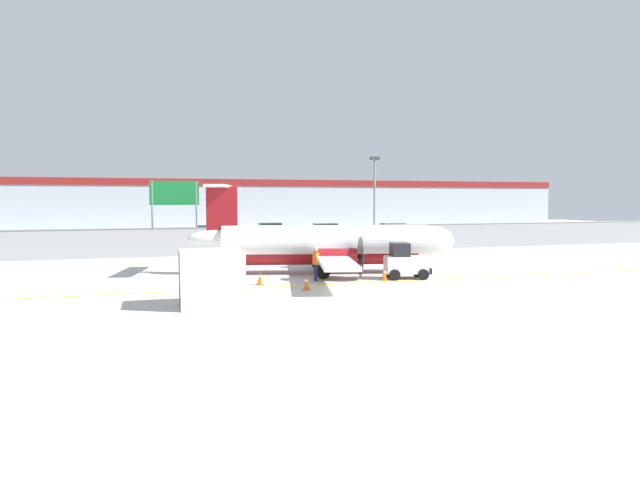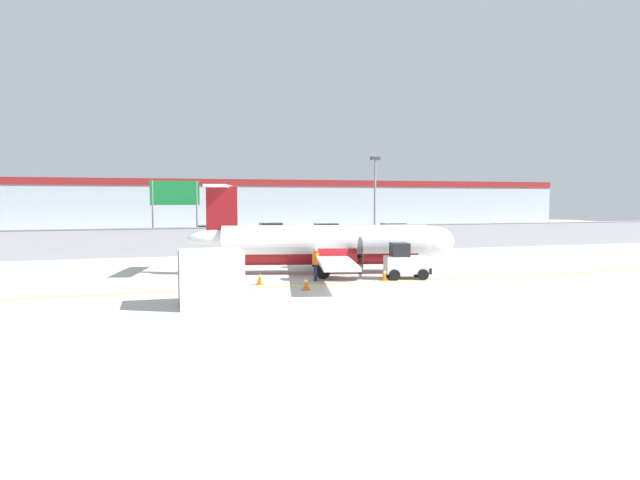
# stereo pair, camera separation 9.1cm
# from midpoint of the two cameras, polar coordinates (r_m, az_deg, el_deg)

# --- Properties ---
(ground_plane) EXTENTS (140.00, 140.00, 0.01)m
(ground_plane) POSITION_cam_midpoint_polar(r_m,az_deg,el_deg) (28.30, 3.28, -4.33)
(ground_plane) COLOR #BCB7AD
(perimeter_fence) EXTENTS (98.00, 0.10, 2.10)m
(perimeter_fence) POSITION_cam_midpoint_polar(r_m,az_deg,el_deg) (43.45, -4.14, 0.11)
(perimeter_fence) COLOR gray
(perimeter_fence) RESTS_ON ground
(parking_lot_strip) EXTENTS (98.00, 17.00, 0.12)m
(parking_lot_strip) POSITION_cam_midpoint_polar(r_m,az_deg,el_deg) (54.76, -6.87, -0.18)
(parking_lot_strip) COLOR #38383A
(parking_lot_strip) RESTS_ON ground
(background_building) EXTENTS (91.00, 8.10, 6.50)m
(background_building) POSITION_cam_midpoint_polar(r_m,az_deg,el_deg) (72.87, -9.52, 3.38)
(background_building) COLOR #A8B2BC
(background_building) RESTS_ON ground
(commuter_airplane) EXTENTS (14.87, 15.95, 4.92)m
(commuter_airplane) POSITION_cam_midpoint_polar(r_m,az_deg,el_deg) (31.87, 0.94, -0.48)
(commuter_airplane) COLOR white
(commuter_airplane) RESTS_ON ground
(baggage_tug) EXTENTS (2.50, 1.76, 1.88)m
(baggage_tug) POSITION_cam_midpoint_polar(r_m,az_deg,el_deg) (30.07, 8.44, -2.23)
(baggage_tug) COLOR silver
(baggage_tug) RESTS_ON ground
(ground_crew_worker) EXTENTS (0.41, 0.55, 1.70)m
(ground_crew_worker) POSITION_cam_midpoint_polar(r_m,az_deg,el_deg) (28.90, -0.51, -2.25)
(ground_crew_worker) COLOR #191E4C
(ground_crew_worker) RESTS_ON ground
(cargo_container) EXTENTS (2.44, 2.05, 2.20)m
(cargo_container) POSITION_cam_midpoint_polar(r_m,az_deg,el_deg) (22.58, -10.93, -3.75)
(cargo_container) COLOR silver
(cargo_container) RESTS_ON ground
(traffic_cone_near_left) EXTENTS (0.36, 0.36, 0.64)m
(traffic_cone_near_left) POSITION_cam_midpoint_polar(r_m,az_deg,el_deg) (27.86, -6.08, -3.84)
(traffic_cone_near_left) COLOR orange
(traffic_cone_near_left) RESTS_ON ground
(traffic_cone_near_right) EXTENTS (0.36, 0.36, 0.64)m
(traffic_cone_near_right) POSITION_cam_midpoint_polar(r_m,az_deg,el_deg) (26.19, -1.46, -4.33)
(traffic_cone_near_right) COLOR orange
(traffic_cone_near_right) RESTS_ON ground
(traffic_cone_far_left) EXTENTS (0.36, 0.36, 0.64)m
(traffic_cone_far_left) POSITION_cam_midpoint_polar(r_m,az_deg,el_deg) (29.35, 6.40, -3.44)
(traffic_cone_far_left) COLOR orange
(traffic_cone_far_left) RESTS_ON ground
(traffic_cone_far_right) EXTENTS (0.36, 0.36, 0.64)m
(traffic_cone_far_right) POSITION_cam_midpoint_polar(r_m,az_deg,el_deg) (30.90, 0.24, -3.03)
(traffic_cone_far_right) COLOR orange
(traffic_cone_far_right) RESTS_ON ground
(parked_car_0) EXTENTS (4.25, 2.11, 1.58)m
(parked_car_0) POSITION_cam_midpoint_polar(r_m,az_deg,el_deg) (49.11, -22.33, 0.01)
(parked_car_0) COLOR silver
(parked_car_0) RESTS_ON parking_lot_strip
(parked_car_1) EXTENTS (4.30, 2.21, 1.58)m
(parked_car_1) POSITION_cam_midpoint_polar(r_m,az_deg,el_deg) (49.99, -15.10, 0.25)
(parked_car_1) COLOR silver
(parked_car_1) RESTS_ON parking_lot_strip
(parked_car_2) EXTENTS (4.38, 2.40, 1.58)m
(parked_car_2) POSITION_cam_midpoint_polar(r_m,az_deg,el_deg) (54.44, -11.03, 0.63)
(parked_car_2) COLOR #B28C19
(parked_car_2) RESTS_ON parking_lot_strip
(parked_car_3) EXTENTS (4.25, 2.09, 1.58)m
(parked_car_3) POSITION_cam_midpoint_polar(r_m,az_deg,el_deg) (58.82, -4.94, 0.95)
(parked_car_3) COLOR #B28C19
(parked_car_3) RESTS_ON parking_lot_strip
(parked_car_4) EXTENTS (4.25, 2.11, 1.58)m
(parked_car_4) POSITION_cam_midpoint_polar(r_m,az_deg,el_deg) (57.24, 0.40, 0.87)
(parked_car_4) COLOR gray
(parked_car_4) RESTS_ON parking_lot_strip
(parked_car_5) EXTENTS (4.35, 2.32, 1.58)m
(parked_car_5) POSITION_cam_midpoint_polar(r_m,az_deg,el_deg) (57.82, 7.35, 0.87)
(parked_car_5) COLOR silver
(parked_car_5) RESTS_ON parking_lot_strip
(apron_light_pole) EXTENTS (0.70, 0.30, 7.27)m
(apron_light_pole) POSITION_cam_midpoint_polar(r_m,az_deg,el_deg) (42.60, 5.41, 4.31)
(apron_light_pole) COLOR slate
(apron_light_pole) RESTS_ON ground
(highway_sign) EXTENTS (3.60, 0.14, 5.50)m
(highway_sign) POSITION_cam_midpoint_polar(r_m,az_deg,el_deg) (43.84, -14.41, 3.98)
(highway_sign) COLOR slate
(highway_sign) RESTS_ON ground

